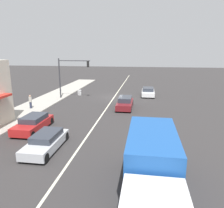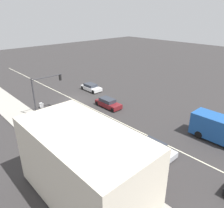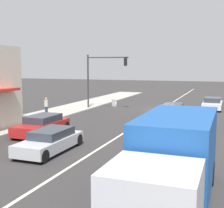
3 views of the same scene
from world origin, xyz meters
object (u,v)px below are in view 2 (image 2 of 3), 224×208
Objects in this scene: traffic_signal_main at (43,89)px; van_white at (91,87)px; sedan_maroon at (108,103)px; delivery_truck at (223,131)px; hatchback_red at (112,144)px; sedan_silver at (154,148)px; warning_aframe_sign at (42,105)px; pedestrian at (50,131)px.

traffic_signal_main is 12.21m from van_white.
traffic_signal_main is 1.27× the size of sedan_maroon.
hatchback_red is at bearing -36.46° from delivery_truck.
van_white is at bearing -109.61° from sedan_maroon.
delivery_truck is 8.25m from sedan_silver.
warning_aframe_sign is 25.00m from delivery_truck.
delivery_truck is 1.69× the size of sedan_silver.
pedestrian is 0.38× the size of van_white.
sedan_maroon reaches higher than van_white.
van_white is at bearing -109.83° from sedan_silver.
sedan_silver is at bearing 70.03° from sedan_maroon.
pedestrian is at bearing 11.16° from sedan_maroon.
van_white is (-11.12, -3.80, -3.29)m from traffic_signal_main.
warning_aframe_sign is at bearing -40.59° from sedan_maroon.
sedan_silver is at bearing 100.06° from warning_aframe_sign.
sedan_maroon is at bearing -80.10° from delivery_truck.
van_white is (-13.81, -10.03, -0.35)m from pedestrian.
delivery_truck is at bearing 90.00° from van_white.
sedan_maroon reaches higher than warning_aframe_sign.
warning_aframe_sign is at bearing 6.73° from van_white.
pedestrian is 11.22m from sedan_maroon.
sedan_silver is (-3.92, 16.17, -3.31)m from traffic_signal_main.
van_white is at bearing -90.00° from delivery_truck.
warning_aframe_sign is 0.20× the size of van_white.
hatchback_red is 1.00× the size of sedan_maroon.
van_white is 19.30m from hatchback_red.
sedan_silver is at bearing 123.62° from pedestrian.
delivery_truck reaches higher than hatchback_red.
traffic_signal_main is 16.96m from sedan_silver.
pedestrian is at bearing 36.00° from van_white.
traffic_signal_main is at bearing -61.03° from delivery_truck.
traffic_signal_main reaches higher than sedan_maroon.
warning_aframe_sign is 0.19× the size of sedan_silver.
delivery_truck is at bearing 114.92° from warning_aframe_sign.
sedan_maroon is at bearing -109.97° from sedan_silver.
traffic_signal_main is 4.36m from warning_aframe_sign.
delivery_truck is at bearing 118.97° from traffic_signal_main.
delivery_truck is (-11.12, 20.10, -2.43)m from traffic_signal_main.
sedan_maroon is (-7.20, -8.65, 0.03)m from hatchback_red.
sedan_silver is at bearing 103.64° from traffic_signal_main.
traffic_signal_main is 0.75× the size of delivery_truck.
traffic_signal_main reaches higher than pedestrian.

